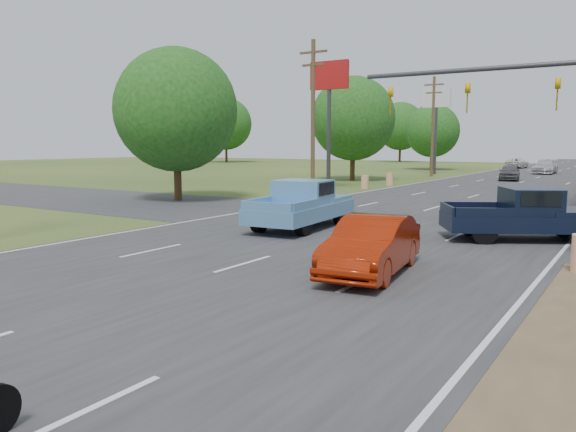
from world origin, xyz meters
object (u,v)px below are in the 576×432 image
Objects in this scene: distant_car_silver at (545,167)px; distant_car_white at (517,163)px; blue_pickup at (303,204)px; red_convertible at (372,246)px; navy_pickup at (530,214)px; distant_car_grey at (509,172)px.

distant_car_white is (-5.51, 13.43, -0.10)m from distant_car_silver.
blue_pickup is 48.80m from distant_car_silver.
red_convertible is 0.76× the size of blue_pickup.
navy_pickup is (8.13, 1.70, -0.04)m from blue_pickup.
navy_pickup reaches higher than red_convertible.
distant_car_silver reaches higher than red_convertible.
distant_car_white is at bearing 161.78° from navy_pickup.
distant_car_grey is 13.96m from distant_car_silver.
distant_car_white is at bearing 88.53° from blue_pickup.
navy_pickup is 33.94m from distant_car_grey.
blue_pickup is at bearing 94.62° from distant_car_white.
distant_car_grey is (0.76, 34.84, -0.24)m from blue_pickup.
distant_car_silver is at bearing 86.07° from red_convertible.
blue_pickup reaches higher than distant_car_silver.
navy_pickup is 47.50m from distant_car_silver.
red_convertible is 0.77× the size of navy_pickup.
red_convertible is 41.09m from distant_car_grey.
red_convertible is 8.05m from navy_pickup.
blue_pickup is 1.02× the size of navy_pickup.
red_convertible is at bearing -86.40° from distant_car_silver.
distant_car_silver is 1.10× the size of distant_car_white.
navy_pickup reaches higher than distant_car_grey.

